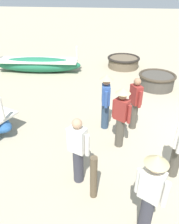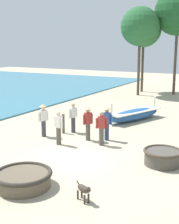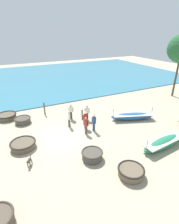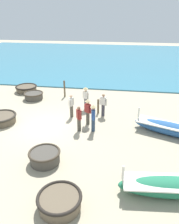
# 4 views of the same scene
# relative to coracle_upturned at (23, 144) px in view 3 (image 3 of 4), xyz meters

# --- Properties ---
(ground_plane) EXTENTS (80.00, 80.00, 0.00)m
(ground_plane) POSITION_rel_coracle_upturned_xyz_m (0.02, 2.98, -0.29)
(ground_plane) COLOR tan
(sea) EXTENTS (28.00, 52.00, 0.10)m
(sea) POSITION_rel_coracle_upturned_xyz_m (-21.18, 6.98, -0.24)
(sea) COLOR teal
(sea) RESTS_ON ground
(coracle_upturned) EXTENTS (1.91, 1.91, 0.53)m
(coracle_upturned) POSITION_rel_coracle_upturned_xyz_m (0.00, 0.00, 0.00)
(coracle_upturned) COLOR brown
(coracle_upturned) RESTS_ON ground
(coracle_weathered) EXTENTS (1.85, 1.85, 0.52)m
(coracle_weathered) POSITION_rel_coracle_upturned_xyz_m (-5.79, -0.80, -0.00)
(coracle_weathered) COLOR brown
(coracle_weathered) RESTS_ON ground
(coracle_far_left) EXTENTS (1.53, 1.53, 0.54)m
(coracle_far_left) POSITION_rel_coracle_upturned_xyz_m (-4.18, 0.51, 0.00)
(coracle_far_left) COLOR #4C473F
(coracle_far_left) RESTS_ON ground
(coracle_beside_post) EXTENTS (1.49, 1.49, 0.60)m
(coracle_beside_post) POSITION_rel_coracle_upturned_xyz_m (3.44, 4.06, 0.03)
(coracle_beside_post) COLOR #4C473F
(coracle_beside_post) RESTS_ON ground
(coracle_front_right) EXTENTS (1.64, 1.64, 0.55)m
(coracle_front_right) POSITION_rel_coracle_upturned_xyz_m (5.86, 5.45, 0.01)
(coracle_front_right) COLOR brown
(coracle_front_right) RESTS_ON ground
(long_boat_green_hull) EXTENTS (2.44, 4.35, 1.26)m
(long_boat_green_hull) POSITION_rel_coracle_upturned_xyz_m (-0.07, 10.37, 0.08)
(long_boat_green_hull) COLOR #285693
(long_boat_green_hull) RESTS_ON ground
(long_boat_blue_hull) EXTENTS (1.40, 4.25, 1.26)m
(long_boat_blue_hull) POSITION_rel_coracle_upturned_xyz_m (4.60, 9.57, 0.07)
(long_boat_blue_hull) COLOR #237551
(long_boat_blue_hull) RESTS_ON ground
(fisherman_by_coracle) EXTENTS (0.53, 0.36, 1.67)m
(fisherman_by_coracle) POSITION_rel_coracle_upturned_xyz_m (0.19, 5.91, 0.67)
(fisherman_by_coracle) COLOR #2D425B
(fisherman_by_coracle) RESTS_ON ground
(fisherman_standing_left) EXTENTS (0.47, 0.36, 1.57)m
(fisherman_standing_left) POSITION_rel_coracle_upturned_xyz_m (0.31, 5.09, 0.55)
(fisherman_standing_left) COLOR #4C473D
(fisherman_standing_left) RESTS_ON ground
(fisherman_standing_right) EXTENTS (0.51, 0.31, 1.57)m
(fisherman_standing_right) POSITION_rel_coracle_upturned_xyz_m (-1.47, 4.23, 0.55)
(fisherman_standing_right) COLOR #4C473D
(fisherman_standing_right) RESTS_ON ground
(fisherman_crouching) EXTENTS (0.36, 0.47, 1.67)m
(fisherman_crouching) POSITION_rel_coracle_upturned_xyz_m (-0.60, 5.46, 0.67)
(fisherman_crouching) COLOR #4C473D
(fisherman_crouching) RESTS_ON ground
(fisherman_hauling) EXTENTS (0.33, 0.50, 1.57)m
(fisherman_hauling) POSITION_rel_coracle_upturned_xyz_m (-1.94, 6.29, 0.55)
(fisherman_hauling) COLOR #383842
(fisherman_hauling) RESTS_ON ground
(fisherman_with_hat) EXTENTS (0.36, 0.48, 1.67)m
(fisherman_with_hat) POSITION_rel_coracle_upturned_xyz_m (-2.86, 4.95, 0.67)
(fisherman_with_hat) COLOR #383842
(fisherman_with_hat) RESTS_ON ground
(dog) EXTENTS (0.63, 0.42, 0.55)m
(dog) POSITION_rel_coracle_upturned_xyz_m (2.21, 0.10, 0.08)
(dog) COLOR #3D3328
(dog) RESTS_ON ground
(mooring_post_shoreline) EXTENTS (0.14, 0.14, 1.36)m
(mooring_post_shoreline) POSITION_rel_coracle_upturned_xyz_m (-5.07, 2.84, 0.39)
(mooring_post_shoreline) COLOR brown
(mooring_post_shoreline) RESTS_ON ground
(mooring_post_inland) EXTENTS (0.14, 0.14, 1.02)m
(mooring_post_inland) POSITION_rel_coracle_upturned_xyz_m (-2.31, 5.91, 0.22)
(mooring_post_inland) COLOR brown
(mooring_post_inland) RESTS_ON ground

